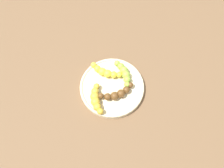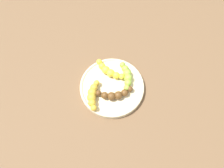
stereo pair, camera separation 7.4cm
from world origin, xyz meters
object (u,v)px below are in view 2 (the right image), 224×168
banana_green (127,76)px  banana_yellow (109,71)px  fruit_bowl (112,87)px  banana_overripe (115,94)px  banana_spotted (93,95)px

banana_green → banana_yellow: size_ratio=0.84×
fruit_bowl → banana_yellow: banana_yellow is taller
fruit_bowl → banana_overripe: bearing=-53.5°
banana_yellow → fruit_bowl: bearing=48.9°
fruit_bowl → banana_overripe: size_ratio=1.99×
banana_green → banana_spotted: banana_spotted is taller
fruit_bowl → banana_overripe: 0.05m
banana_yellow → banana_spotted: size_ratio=1.10×
fruit_bowl → banana_overripe: (0.02, -0.03, 0.02)m
banana_overripe → banana_yellow: 0.10m
banana_green → fruit_bowl: bearing=-155.4°
fruit_bowl → banana_spotted: size_ratio=2.13×
banana_green → banana_yellow: same height
fruit_bowl → banana_spotted: banana_spotted is taller
banana_overripe → banana_yellow: bearing=-175.1°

